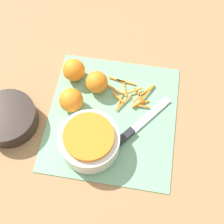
% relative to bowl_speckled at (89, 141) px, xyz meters
% --- Properties ---
extents(ground_plane, '(4.00, 4.00, 0.00)m').
position_rel_bowl_speckled_xyz_m(ground_plane, '(0.10, -0.05, -0.04)').
color(ground_plane, '#9E754C').
extents(cutting_board, '(0.40, 0.38, 0.01)m').
position_rel_bowl_speckled_xyz_m(cutting_board, '(0.10, -0.05, -0.04)').
color(cutting_board, '#75AD84').
rests_on(cutting_board, ground_plane).
extents(bowl_speckled, '(0.17, 0.17, 0.08)m').
position_rel_bowl_speckled_xyz_m(bowl_speckled, '(0.00, 0.00, 0.00)').
color(bowl_speckled, silver).
rests_on(bowl_speckled, cutting_board).
extents(bowl_dark, '(0.17, 0.17, 0.06)m').
position_rel_bowl_speckled_xyz_m(bowl_dark, '(0.04, 0.25, -0.02)').
color(bowl_dark, black).
rests_on(bowl_dark, ground_plane).
extents(knife, '(0.21, 0.17, 0.02)m').
position_rel_bowl_speckled_xyz_m(knife, '(0.05, -0.10, -0.03)').
color(knife, '#232328').
rests_on(knife, cutting_board).
extents(orange_left, '(0.07, 0.07, 0.07)m').
position_rel_bowl_speckled_xyz_m(orange_left, '(0.19, 0.02, -0.00)').
color(orange_left, orange).
rests_on(orange_left, cutting_board).
extents(orange_right, '(0.07, 0.07, 0.07)m').
position_rel_bowl_speckled_xyz_m(orange_right, '(0.12, 0.08, -0.00)').
color(orange_right, orange).
rests_on(orange_right, cutting_board).
extents(orange_back, '(0.07, 0.07, 0.07)m').
position_rel_bowl_speckled_xyz_m(orange_back, '(0.22, 0.09, -0.00)').
color(orange_back, orange).
rests_on(orange_back, cutting_board).
extents(peel_pile, '(0.12, 0.15, 0.01)m').
position_rel_bowl_speckled_xyz_m(peel_pile, '(0.19, -0.09, -0.03)').
color(peel_pile, orange).
rests_on(peel_pile, cutting_board).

